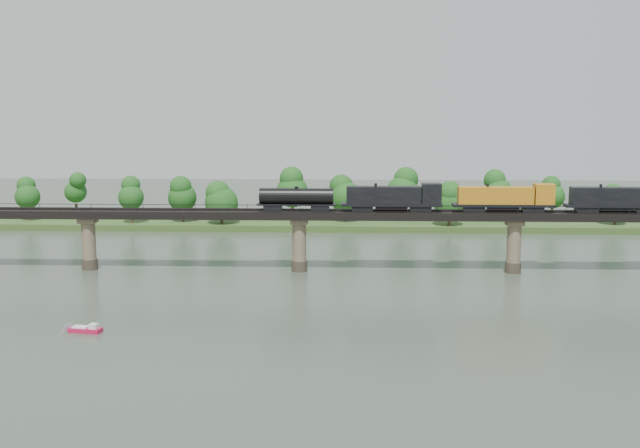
{
  "coord_description": "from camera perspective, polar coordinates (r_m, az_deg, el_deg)",
  "views": [
    {
      "loc": [
        9.32,
        -117.69,
        32.47
      ],
      "look_at": [
        3.9,
        30.0,
        9.0
      ],
      "focal_mm": 45.0,
      "sensor_mm": 36.0,
      "label": 1
    }
  ],
  "objects": [
    {
      "name": "ground",
      "position": [
        122.44,
        -2.35,
        -6.36
      ],
      "size": [
        400.0,
        400.0,
        0.0
      ],
      "primitive_type": "plane",
      "color": "#344133",
      "rests_on": "ground"
    },
    {
      "name": "bridge_superstructure",
      "position": [
        149.42,
        -1.49,
        1.07
      ],
      "size": [
        220.0,
        4.9,
        0.75
      ],
      "color": "black",
      "rests_on": "bridge"
    },
    {
      "name": "far_treeline",
      "position": [
        200.38,
        -2.93,
        2.24
      ],
      "size": [
        289.06,
        17.54,
        13.6
      ],
      "color": "#382619",
      "rests_on": "far_bank"
    },
    {
      "name": "bridge",
      "position": [
        150.43,
        -1.48,
        -1.32
      ],
      "size": [
        236.0,
        30.0,
        11.5
      ],
      "color": "#473A2D",
      "rests_on": "ground"
    },
    {
      "name": "far_bank",
      "position": [
        205.36,
        -0.52,
        0.15
      ],
      "size": [
        300.0,
        24.0,
        1.6
      ],
      "primitive_type": "cube",
      "color": "#314D1F",
      "rests_on": "ground"
    },
    {
      "name": "motorboat",
      "position": [
        117.34,
        -16.31,
        -7.19
      ],
      "size": [
        4.78,
        2.43,
        1.28
      ],
      "rotation": [
        0.0,
        0.0,
        -0.18
      ],
      "color": "#B9153C",
      "rests_on": "ground"
    },
    {
      "name": "freight_train",
      "position": [
        150.42,
        10.4,
        1.82
      ],
      "size": [
        75.51,
        2.94,
        5.2
      ],
      "color": "black",
      "rests_on": "bridge"
    }
  ]
}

